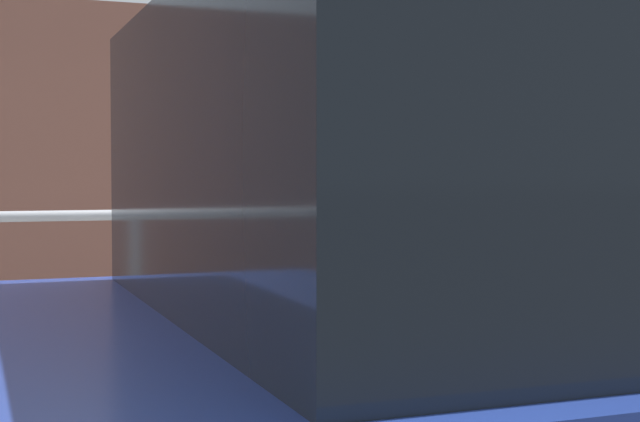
{
  "coord_description": "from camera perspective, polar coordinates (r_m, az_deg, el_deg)",
  "views": [
    {
      "loc": [
        -1.82,
        -3.2,
        1.44
      ],
      "look_at": [
        -0.42,
        0.53,
        1.28
      ],
      "focal_mm": 51.99,
      "sensor_mm": 36.0,
      "label": 1
    }
  ],
  "objects": [
    {
      "name": "pedestrian_at_meter",
      "position": [
        3.75,
        -5.01,
        -2.77
      ],
      "size": [
        0.62,
        0.58,
        1.69
      ],
      "rotation": [
        0.0,
        0.0,
        0.05
      ],
      "color": "brown",
      "rests_on": "sidewalk_curb"
    },
    {
      "name": "backdrop_wall",
      "position": [
        8.28,
        -7.91,
        2.21
      ],
      "size": [
        32.0,
        0.5,
        2.87
      ],
      "primitive_type": "cube",
      "color": "brown",
      "rests_on": "ground"
    },
    {
      "name": "parking_meter",
      "position": [
        3.92,
        4.2,
        -2.02
      ],
      "size": [
        0.15,
        0.16,
        1.44
      ],
      "rotation": [
        0.0,
        0.0,
        3.09
      ],
      "color": "slate",
      "rests_on": "sidewalk_curb"
    },
    {
      "name": "background_railing",
      "position": [
        5.65,
        -1.75,
        -2.97
      ],
      "size": [
        24.06,
        0.06,
        1.1
      ],
      "color": "gray",
      "rests_on": "sidewalk_curb"
    }
  ]
}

